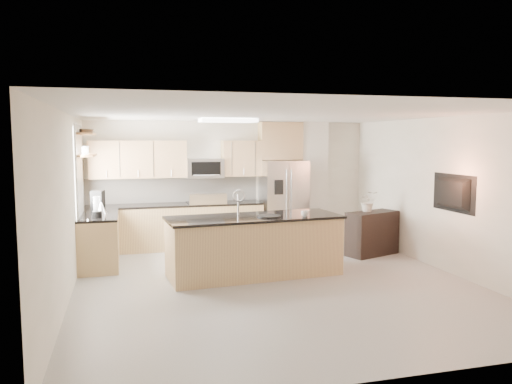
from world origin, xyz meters
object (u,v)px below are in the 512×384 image
object	(u,v)px
bowl	(86,130)
television	(449,193)
refrigerator	(283,202)
flower_vase	(368,196)
range	(206,224)
kettle	(101,208)
blender	(97,208)
credenza	(372,233)
platter	(269,216)
coffee_maker	(98,201)
island	(254,246)
cup	(305,214)
microwave	(205,168)

from	to	relation	value
bowl	television	world-z (taller)	bowl
refrigerator	flower_vase	size ratio (longest dim) A/B	2.99
range	kettle	bearing A→B (deg)	-152.76
blender	flower_vase	size ratio (longest dim) A/B	0.60
refrigerator	credenza	world-z (taller)	refrigerator
credenza	platter	distance (m)	2.60
platter	coffee_maker	world-z (taller)	coffee_maker
island	flower_vase	size ratio (longest dim) A/B	4.88
kettle	blender	bearing A→B (deg)	-96.60
coffee_maker	platter	bearing A→B (deg)	-33.09
range	bowl	bearing A→B (deg)	-160.40
coffee_maker	refrigerator	bearing A→B (deg)	10.14
coffee_maker	island	bearing A→B (deg)	-33.39
range	blender	bearing A→B (deg)	-144.60
credenza	flower_vase	xyz separation A→B (m)	(-0.08, 0.05, 0.72)
television	platter	bearing A→B (deg)	77.65
cup	flower_vase	xyz separation A→B (m)	(1.72, 1.16, 0.11)
coffee_maker	flower_vase	world-z (taller)	flower_vase
microwave	kettle	distance (m)	2.41
range	microwave	size ratio (longest dim) A/B	1.50
island	kettle	xyz separation A→B (m)	(-2.43, 1.33, 0.54)
credenza	cup	bearing A→B (deg)	-168.05
range	television	xyz separation A→B (m)	(3.51, -3.12, 0.88)
microwave	blender	size ratio (longest dim) A/B	2.12
microwave	cup	size ratio (longest dim) A/B	5.95
kettle	coffee_maker	xyz separation A→B (m)	(-0.07, 0.32, 0.07)
credenza	coffee_maker	world-z (taller)	coffee_maker
island	television	xyz separation A→B (m)	(3.10, -0.75, 0.86)
microwave	coffee_maker	bearing A→B (deg)	-158.11
range	coffee_maker	xyz separation A→B (m)	(-2.10, -0.72, 0.63)
blender	microwave	bearing A→B (deg)	37.62
platter	kettle	size ratio (longest dim) A/B	1.54
flower_vase	credenza	bearing A→B (deg)	-31.29
microwave	platter	xyz separation A→B (m)	(0.62, -2.61, -0.64)
cup	blender	size ratio (longest dim) A/B	0.36
range	kettle	size ratio (longest dim) A/B	4.53
credenza	blender	size ratio (longest dim) A/B	2.94
refrigerator	island	world-z (taller)	refrigerator
platter	island	bearing A→B (deg)	150.67
cup	kettle	world-z (taller)	kettle
credenza	cup	distance (m)	2.20
platter	cup	bearing A→B (deg)	-16.72
island	credenza	distance (m)	2.70
flower_vase	platter	bearing A→B (deg)	-156.47
bowl	island	bearing A→B (deg)	-30.52
credenza	bowl	bearing A→B (deg)	152.15
microwave	island	bearing A→B (deg)	-80.66
cup	bowl	world-z (taller)	bowl
refrigerator	television	bearing A→B (deg)	-58.96
credenza	blender	world-z (taller)	blender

